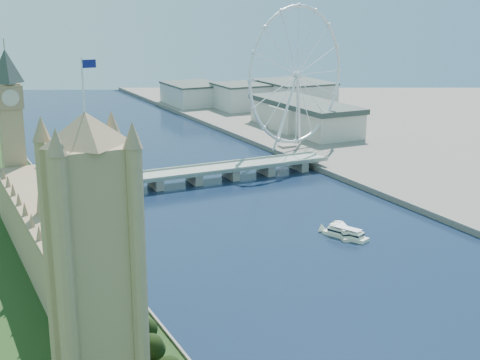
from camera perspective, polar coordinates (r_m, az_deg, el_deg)
victoria_tower at (r=215.56m, az=-12.42°, el=-6.05°), size 28.16×28.16×112.00m
parliament_range at (r=335.15m, az=-15.79°, el=-5.08°), size 24.00×200.00×70.00m
big_ben at (r=427.40m, az=-19.04°, el=5.65°), size 20.02×20.02×110.00m
westminster_bridge at (r=492.77m, az=-3.93°, el=0.50°), size 220.00×22.00×9.50m
london_eye at (r=583.72m, az=4.90°, el=8.86°), size 113.60×39.12×124.30m
county_hall at (r=685.56m, az=5.48°, el=4.07°), size 54.00×144.00×35.00m
city_skyline at (r=743.77m, az=-8.87°, el=6.16°), size 505.00×280.00×32.00m
tour_boat_near at (r=386.18m, az=8.98°, el=-4.88°), size 18.65×30.46×6.60m
tour_boat_far at (r=390.10m, az=8.73°, el=-4.66°), size 14.44×28.24×6.03m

